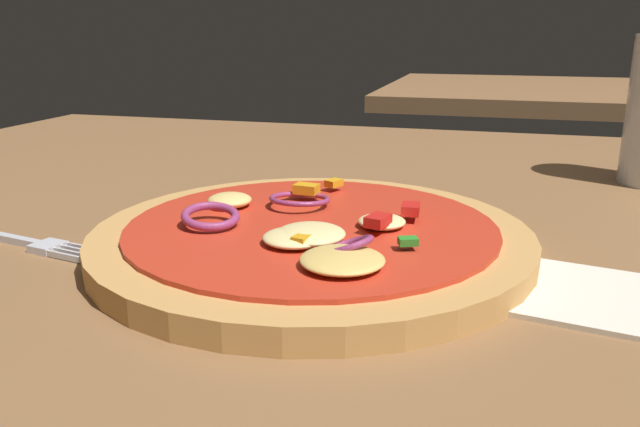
# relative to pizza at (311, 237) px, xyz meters

# --- Properties ---
(dining_table) EXTENTS (1.24, 1.02, 0.04)m
(dining_table) POSITION_rel_pizza_xyz_m (0.05, 0.02, -0.03)
(dining_table) COLOR brown
(dining_table) RESTS_ON ground
(pizza) EXTENTS (0.28, 0.28, 0.03)m
(pizza) POSITION_rel_pizza_xyz_m (0.00, 0.00, 0.00)
(pizza) COLOR tan
(pizza) RESTS_ON dining_table
(fork) EXTENTS (0.18, 0.05, 0.01)m
(fork) POSITION_rel_pizza_xyz_m (-0.20, -0.04, -0.01)
(fork) COLOR silver
(fork) RESTS_ON dining_table
(background_table) EXTENTS (0.68, 0.68, 0.04)m
(background_table) POSITION_rel_pizza_xyz_m (0.17, 1.28, -0.03)
(background_table) COLOR brown
(background_table) RESTS_ON ground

